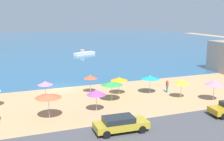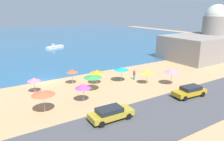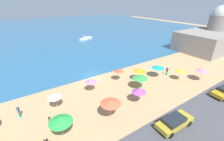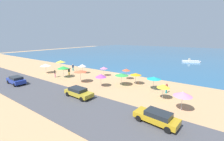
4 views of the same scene
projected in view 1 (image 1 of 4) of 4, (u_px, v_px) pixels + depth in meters
The scene contains 14 objects.
ground_plane at pixel (59, 88), 37.28m from camera, with size 160.00×160.00×0.00m, color tan.
sea at pixel (27, 44), 87.61m from camera, with size 150.00×110.00×0.05m, color #295C85.
beach_umbrella_0 at pixel (48, 96), 26.01m from camera, with size 2.46×2.46×2.51m.
beach_umbrella_1 at pixel (112, 83), 31.37m from camera, with size 2.45×2.45×2.33m.
beach_umbrella_2 at pixel (119, 79), 33.89m from camera, with size 2.06×2.06×2.20m.
beach_umbrella_3 at pixel (150, 77), 34.33m from camera, with size 2.30×2.30×2.29m.
beach_umbrella_5 at pixel (96, 92), 28.05m from camera, with size 1.94×1.94×2.35m.
beach_umbrella_6 at pixel (45, 83), 32.21m from camera, with size 1.73×1.73×2.13m.
beach_umbrella_7 at pixel (214, 83), 31.44m from camera, with size 2.14×2.14×2.45m.
beach_umbrella_10 at pixel (90, 77), 34.50m from camera, with size 1.71×1.71×2.32m.
beach_umbrella_12 at pixel (181, 82), 32.44m from camera, with size 1.79×1.79×2.27m.
bather_1 at pixel (167, 85), 34.98m from camera, with size 0.28×0.56×1.63m.
parked_car_1 at pixel (120, 124), 23.30m from camera, with size 4.58×2.02×1.34m.
skiff_nearshore at pixel (84, 53), 65.95m from camera, with size 5.76×3.44×1.32m.
Camera 1 is at (-6.27, -36.16, 9.84)m, focal length 45.00 mm.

